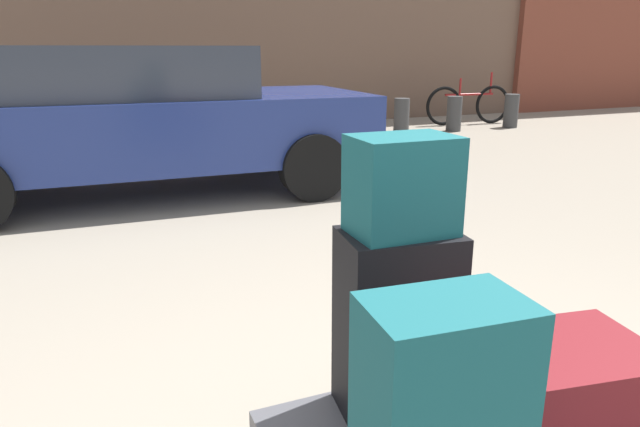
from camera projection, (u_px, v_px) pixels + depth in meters
name	position (u px, v px, depth m)	size (l,w,h in m)	color
suitcase_black_front_left	(396.00, 324.00, 1.67)	(0.33, 0.23, 0.56)	black
duffel_bag_maroon_front_right	(537.00, 396.00, 1.56)	(0.61, 0.35, 0.29)	maroon
duffel_bag_teal_topmost_pile	(402.00, 185.00, 1.55)	(0.28, 0.20, 0.27)	#144C51
parked_car	(140.00, 117.00, 5.51)	(4.35, 2.03, 1.42)	navy
bicycle_leaning	(469.00, 105.00, 10.74)	(1.76, 0.24, 0.96)	black
bollard_kerb_near	(324.00, 120.00, 8.98)	(0.26, 0.26, 0.60)	#383838
bollard_kerb_mid	(401.00, 116.00, 9.50)	(0.26, 0.26, 0.60)	#383838
bollard_kerb_far	(454.00, 114.00, 9.89)	(0.26, 0.26, 0.60)	#383838
bollard_corner	(511.00, 111.00, 10.34)	(0.26, 0.26, 0.60)	#383838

